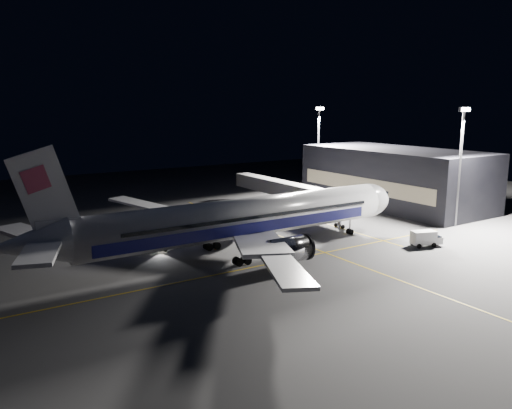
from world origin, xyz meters
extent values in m
plane|color=#4C4C4F|center=(0.00, 0.00, 0.00)|extent=(200.00, 200.00, 0.00)
cube|color=gold|center=(10.00, 0.00, 0.01)|extent=(0.25, 80.00, 0.01)
cube|color=gold|center=(0.00, -6.00, 0.01)|extent=(70.00, 0.25, 0.01)
cube|color=gold|center=(22.00, 10.00, 0.01)|extent=(0.25, 40.00, 0.01)
cylinder|color=silver|center=(0.00, 0.00, 5.30)|extent=(48.00, 5.60, 5.60)
ellipsoid|color=silver|center=(24.00, 0.00, 5.30)|extent=(8.96, 5.60, 5.60)
cube|color=black|center=(26.30, 0.00, 6.30)|extent=(2.20, 3.40, 0.90)
cone|color=silver|center=(-28.50, 0.00, 5.60)|extent=(9.00, 5.49, 5.49)
cube|color=navy|center=(-1.00, 2.78, 4.40)|extent=(42.24, 0.25, 1.50)
cube|color=navy|center=(-1.00, -2.78, 4.40)|extent=(42.24, 0.25, 1.50)
cube|color=silver|center=(-2.50, 8.00, 3.70)|extent=(11.36, 15.23, 1.53)
cube|color=silver|center=(-2.50, -8.00, 3.70)|extent=(11.36, 15.23, 1.53)
cube|color=silver|center=(-7.50, 20.50, 4.57)|extent=(8.57, 13.22, 1.31)
cube|color=silver|center=(-7.50, -20.50, 4.57)|extent=(8.57, 13.22, 1.31)
cube|color=silver|center=(-28.00, 5.20, 5.90)|extent=(6.20, 9.67, 0.45)
cube|color=silver|center=(-28.00, -5.20, 5.90)|extent=(6.20, 9.67, 0.45)
cube|color=white|center=(-26.20, 0.00, 11.50)|extent=(7.53, 0.40, 10.28)
cube|color=#CA4569|center=(-27.00, 0.00, 12.90)|extent=(3.22, 0.55, 3.22)
cylinder|color=#B7B7BF|center=(1.20, 9.00, 2.55)|extent=(5.60, 3.40, 3.40)
cylinder|color=#B7B7BF|center=(1.20, -9.00, 2.55)|extent=(5.60, 3.40, 3.40)
cylinder|color=#9999A0|center=(20.50, 0.00, 1.25)|extent=(0.26, 0.26, 2.50)
cylinder|color=black|center=(20.50, 0.00, 0.45)|extent=(0.90, 0.70, 0.90)
cylinder|color=#9999A0|center=(-3.00, 4.30, 1.25)|extent=(0.26, 0.26, 2.50)
cylinder|color=#9999A0|center=(-3.00, -4.30, 1.25)|extent=(0.26, 0.26, 2.50)
cylinder|color=black|center=(-3.00, 4.30, 0.55)|extent=(1.10, 1.60, 1.10)
cylinder|color=black|center=(-3.00, -4.30, 0.55)|extent=(1.10, 1.60, 1.10)
cube|color=black|center=(46.00, 14.00, 6.00)|extent=(18.00, 40.00, 12.00)
cube|color=brown|center=(36.95, 14.00, 5.00)|extent=(0.15, 36.00, 3.00)
cube|color=#B2B2B7|center=(22.00, 20.05, 4.60)|extent=(3.00, 33.90, 2.80)
cube|color=#B2B2B7|center=(22.00, 4.20, 4.60)|extent=(3.60, 3.20, 3.40)
cylinder|color=#9999A0|center=(22.00, 4.20, 1.55)|extent=(0.70, 0.70, 3.10)
cylinder|color=black|center=(22.00, 3.30, 0.35)|extent=(0.70, 0.30, 0.70)
cylinder|color=black|center=(22.00, 5.10, 0.35)|extent=(0.70, 0.30, 0.70)
cylinder|color=#59595E|center=(40.00, 32.00, 10.00)|extent=(0.44, 0.44, 20.00)
cube|color=#59595E|center=(40.00, 32.00, 20.30)|extent=(2.40, 0.50, 0.80)
cube|color=white|center=(40.00, 31.65, 20.30)|extent=(2.20, 0.15, 0.60)
cylinder|color=#59595E|center=(40.00, -6.00, 10.00)|extent=(0.44, 0.44, 20.00)
cube|color=#59595E|center=(40.00, -6.00, 20.30)|extent=(2.40, 0.50, 0.80)
cube|color=white|center=(40.00, -6.35, 20.30)|extent=(2.20, 0.15, 0.60)
cube|color=silver|center=(24.69, -11.47, 1.40)|extent=(3.99, 2.86, 1.98)
cube|color=silver|center=(26.74, -12.15, 0.86)|extent=(1.91, 2.08, 1.08)
cube|color=black|center=(26.74, -12.15, 1.31)|extent=(1.51, 1.80, 0.45)
cylinder|color=black|center=(26.19, -10.97, 0.36)|extent=(0.75, 0.44, 0.72)
cylinder|color=black|center=(25.59, -12.76, 0.36)|extent=(0.75, 0.44, 0.72)
cylinder|color=black|center=(23.80, -10.17, 0.36)|extent=(0.75, 0.44, 0.72)
cylinder|color=black|center=(23.20, -11.96, 0.36)|extent=(0.75, 0.44, 0.72)
cube|color=black|center=(-9.68, 8.00, 0.66)|extent=(2.42, 1.96, 0.96)
cube|color=black|center=(-9.68, 8.00, 1.27)|extent=(1.12, 1.12, 0.52)
sphere|color=#FFF2CC|center=(-10.33, 7.51, 0.66)|extent=(0.23, 0.23, 0.23)
sphere|color=#FFF2CC|center=(-9.51, 7.21, 0.66)|extent=(0.23, 0.23, 0.23)
cylinder|color=black|center=(-8.68, 8.42, 0.26)|extent=(0.56, 0.36, 0.52)
cylinder|color=black|center=(-9.20, 7.03, 0.26)|extent=(0.56, 0.36, 0.52)
cylinder|color=black|center=(-10.16, 8.97, 0.26)|extent=(0.56, 0.36, 0.52)
cylinder|color=black|center=(-10.67, 7.58, 0.26)|extent=(0.56, 0.36, 0.52)
cone|color=#DE5E09|center=(-2.56, 4.00, 0.34)|extent=(0.45, 0.45, 0.67)
cone|color=#DE5E09|center=(2.39, 7.83, 0.30)|extent=(0.40, 0.40, 0.60)
cone|color=#DE5E09|center=(-7.67, 14.00, 0.28)|extent=(0.38, 0.38, 0.56)
camera|label=1|loc=(-35.95, -59.04, 20.82)|focal=35.00mm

